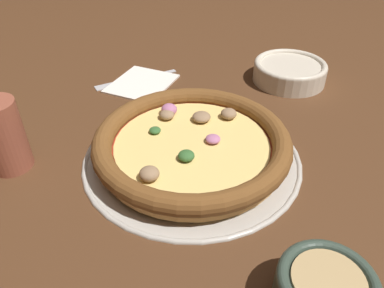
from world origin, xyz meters
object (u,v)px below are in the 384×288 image
napkin (142,83)px  bowl_far (290,71)px  pizza_tray (192,156)px  drinking_cup (3,136)px  pizza (192,143)px  fork (132,80)px

napkin → bowl_far: bearing=133.7°
pizza_tray → drinking_cup: bearing=-45.2°
napkin → pizza: bearing=64.1°
bowl_far → fork: size_ratio=0.85×
pizza_tray → fork: 0.30m
pizza_tray → drinking_cup: size_ratio=3.07×
pizza → drinking_cup: size_ratio=2.74×
bowl_far → napkin: bowl_far is taller
drinking_cup → bowl_far: bearing=161.2°
napkin → pizza_tray: bearing=64.1°
bowl_far → drinking_cup: (0.54, -0.18, 0.03)m
pizza → drinking_cup: drinking_cup is taller
drinking_cup → napkin: (-0.32, -0.05, -0.05)m
pizza_tray → napkin: size_ratio=2.12×
bowl_far → napkin: (0.22, -0.23, -0.02)m
drinking_cup → napkin: drinking_cup is taller
pizza_tray → bowl_far: (-0.34, -0.02, 0.02)m
pizza_tray → pizza: (-0.00, -0.00, 0.03)m
napkin → fork: size_ratio=0.91×
pizza → fork: bearing=-113.0°
pizza_tray → pizza: size_ratio=1.12×
bowl_far → drinking_cup: 0.57m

